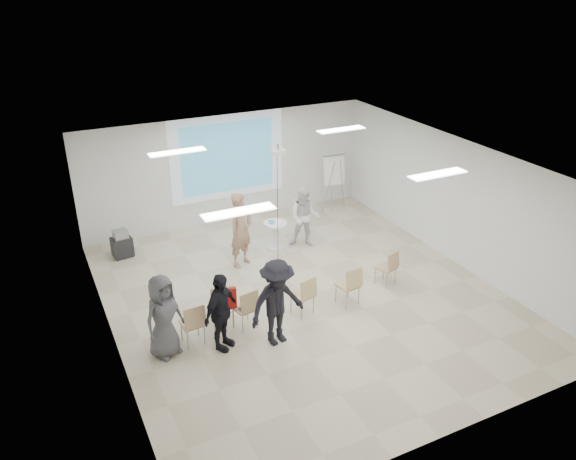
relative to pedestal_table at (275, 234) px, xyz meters
name	(u,v)px	position (x,y,z in m)	size (l,w,h in m)	color
floor	(304,298)	(-0.40, -2.35, -0.45)	(8.00, 9.00, 0.10)	beige
ceiling	(306,162)	(-0.40, -2.35, 2.65)	(8.00, 9.00, 0.10)	white
wall_back	(227,169)	(-0.40, 2.20, 1.10)	(8.00, 0.10, 3.00)	silver
wall_left	(103,278)	(-4.45, -2.35, 1.10)	(0.10, 9.00, 3.00)	silver
wall_right	(458,201)	(3.65, -2.35, 1.10)	(0.10, 9.00, 3.00)	silver
projection_halo	(228,157)	(-0.40, 2.14, 1.45)	(3.20, 0.01, 2.30)	silver
projection_image	(228,157)	(-0.40, 2.12, 1.45)	(2.60, 0.01, 1.90)	teal
pedestal_table	(275,234)	(0.00, 0.00, 0.00)	(0.67, 0.67, 0.73)	white
player_left	(241,225)	(-1.08, -0.41, 0.63)	(0.75, 0.51, 2.07)	#A57F65
player_right	(305,214)	(0.73, -0.19, 0.47)	(0.84, 0.67, 1.75)	white
controller_left	(243,207)	(-0.90, -0.16, 0.96)	(0.04, 0.11, 0.04)	white
controller_right	(294,201)	(0.55, 0.06, 0.77)	(0.04, 0.12, 0.04)	silver
chair_far_left	(193,322)	(-3.06, -2.96, 0.12)	(0.44, 0.47, 0.88)	tan
chair_left_mid	(222,302)	(-2.38, -2.65, 0.17)	(0.53, 0.56, 0.98)	tan
chair_left_inner	(247,306)	(-1.96, -2.90, 0.11)	(0.48, 0.50, 0.87)	tan
chair_center	(305,293)	(-0.73, -2.98, 0.11)	(0.50, 0.53, 0.87)	tan
chair_right_inner	(350,283)	(0.29, -3.07, 0.13)	(0.48, 0.51, 0.90)	tan
chair_right_far	(389,266)	(1.49, -2.75, 0.09)	(0.50, 0.52, 0.84)	tan
red_jacket	(225,299)	(-2.37, -2.79, 0.32)	(0.46, 0.10, 0.44)	#B31A16
laptop	(244,306)	(-1.98, -2.81, 0.06)	(0.32, 0.23, 0.03)	black
audience_left	(220,307)	(-2.61, -3.27, 0.49)	(1.04, 0.62, 1.79)	black
audience_mid	(277,297)	(-1.61, -3.56, 0.58)	(1.28, 0.70, 1.97)	black
audience_outer	(163,312)	(-3.60, -2.98, 0.51)	(0.89, 0.59, 1.82)	#525256
flipchart_easel	(334,170)	(2.49, 1.38, 0.87)	(0.75, 0.57, 1.73)	#96989E
av_cart	(122,244)	(-3.56, 1.26, -0.08)	(0.51, 0.43, 0.71)	black
ceiling_projector	(278,158)	(-0.30, -0.85, 2.28)	(0.30, 0.25, 3.00)	white
fluor_panel_nw	(177,152)	(-2.40, -0.35, 2.57)	(1.20, 0.30, 0.02)	white
fluor_panel_ne	(341,130)	(1.60, -0.35, 2.57)	(1.20, 0.30, 0.02)	white
fluor_panel_sw	(239,212)	(-2.40, -3.85, 2.57)	(1.20, 0.30, 0.02)	white
fluor_panel_se	(438,174)	(1.60, -3.85, 2.57)	(1.20, 0.30, 0.02)	white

